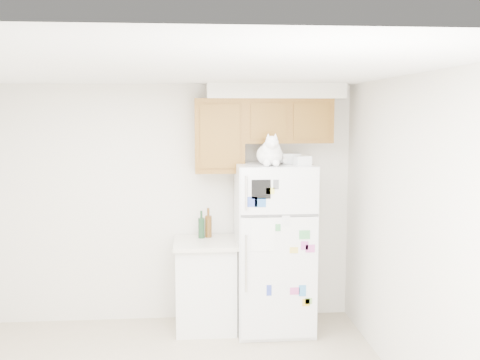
{
  "coord_description": "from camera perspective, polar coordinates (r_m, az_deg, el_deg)",
  "views": [
    {
      "loc": [
        0.23,
        -3.9,
        2.21
      ],
      "look_at": [
        0.69,
        1.55,
        1.55
      ],
      "focal_mm": 42.0,
      "sensor_mm": 36.0,
      "label": 1
    }
  ],
  "objects": [
    {
      "name": "base_counter",
      "position": [
        5.85,
        -3.49,
        -10.52
      ],
      "size": [
        0.64,
        0.64,
        0.92
      ],
      "color": "white",
      "rests_on": "ground_plane"
    },
    {
      "name": "bottle_green",
      "position": [
        5.81,
        -3.94,
        -4.52
      ],
      "size": [
        0.07,
        0.07,
        0.29
      ],
      "primitive_type": null,
      "color": "#19381E",
      "rests_on": "base_counter"
    },
    {
      "name": "bottle_amber",
      "position": [
        5.85,
        -3.23,
        -4.34
      ],
      "size": [
        0.07,
        0.07,
        0.31
      ],
      "primitive_type": null,
      "color": "#593814",
      "rests_on": "base_counter"
    },
    {
      "name": "cat",
      "position": [
        5.42,
        3.1,
        2.74
      ],
      "size": [
        0.31,
        0.45,
        0.32
      ],
      "color": "white",
      "rests_on": "refrigerator"
    },
    {
      "name": "refrigerator",
      "position": [
        5.73,
        3.46,
        -6.85
      ],
      "size": [
        0.76,
        0.78,
        1.7
      ],
      "color": "white",
      "rests_on": "ground_plane"
    },
    {
      "name": "storage_box_front",
      "position": [
        5.47,
        6.36,
        1.96
      ],
      "size": [
        0.17,
        0.15,
        0.09
      ],
      "primitive_type": "cube",
      "rotation": [
        0.0,
        0.0,
        0.27
      ],
      "color": "white",
      "rests_on": "refrigerator"
    },
    {
      "name": "room_shell",
      "position": [
        4.18,
        -6.24,
        -0.54
      ],
      "size": [
        3.84,
        4.04,
        2.52
      ],
      "color": "silver",
      "rests_on": "ground_plane"
    },
    {
      "name": "storage_box_back",
      "position": [
        5.64,
        5.18,
        2.17
      ],
      "size": [
        0.18,
        0.13,
        0.1
      ],
      "primitive_type": "cube",
      "rotation": [
        0.0,
        0.0,
        0.01
      ],
      "color": "white",
      "rests_on": "refrigerator"
    }
  ]
}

